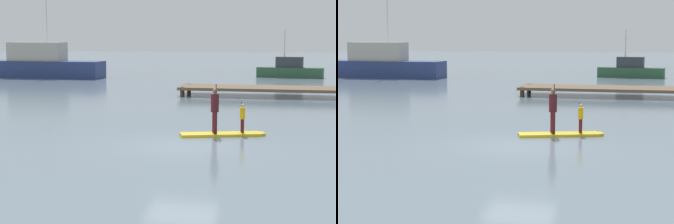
{
  "view_description": "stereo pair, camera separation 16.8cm",
  "coord_description": "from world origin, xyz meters",
  "views": [
    {
      "loc": [
        3.42,
        -18.75,
        3.78
      ],
      "look_at": [
        -0.79,
        1.44,
        0.97
      ],
      "focal_mm": 59.48,
      "sensor_mm": 36.0,
      "label": 1
    },
    {
      "loc": [
        3.58,
        -18.72,
        3.78
      ],
      "look_at": [
        -0.79,
        1.44,
        0.97
      ],
      "focal_mm": 59.48,
      "sensor_mm": 36.0,
      "label": 2
    }
  ],
  "objects": [
    {
      "name": "ground_plane",
      "position": [
        0.0,
        0.0,
        0.0
      ],
      "size": [
        240.0,
        240.0,
        0.0
      ],
      "primitive_type": "plane",
      "color": "slate"
    },
    {
      "name": "paddleboard_near",
      "position": [
        1.17,
        2.29,
        0.05
      ],
      "size": [
        3.3,
        1.61,
        0.1
      ],
      "color": "gold",
      "rests_on": "ground"
    },
    {
      "name": "paddler_adult",
      "position": [
        0.88,
        2.19,
        1.09
      ],
      "size": [
        0.38,
        0.52,
        1.91
      ],
      "color": "#4C1419",
      "rests_on": "paddleboard_near"
    },
    {
      "name": "paddler_child_solo",
      "position": [
        1.91,
        2.53,
        0.73
      ],
      "size": [
        0.25,
        0.39,
        1.17
      ],
      "color": "#4C1419",
      "rests_on": "paddleboard_near"
    },
    {
      "name": "fishing_boat_white_large",
      "position": [
        -18.74,
        29.38,
        1.23
      ],
      "size": [
        11.86,
        3.18,
        9.39
      ],
      "color": "navy",
      "rests_on": "ground"
    },
    {
      "name": "motor_boat_small_navy",
      "position": [
        3.96,
        34.14,
        0.69
      ],
      "size": [
        6.17,
        2.3,
        4.41
      ],
      "color": "#2D5638",
      "rests_on": "ground"
    },
    {
      "name": "floating_dock",
      "position": [
        2.47,
        17.09,
        0.49
      ],
      "size": [
        11.26,
        3.11,
        0.59
      ],
      "color": "brown",
      "rests_on": "ground"
    }
  ]
}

